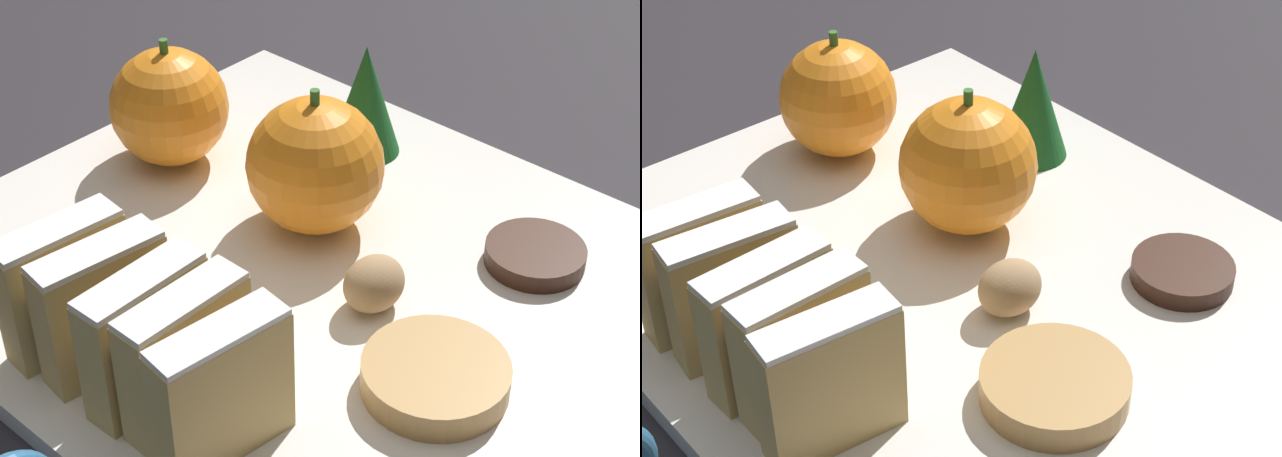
# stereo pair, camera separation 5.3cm
# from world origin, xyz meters

# --- Properties ---
(ground_plane) EXTENTS (6.00, 6.00, 0.00)m
(ground_plane) POSITION_xyz_m (0.00, 0.00, 0.00)
(ground_plane) COLOR #28262B
(serving_platter) EXTENTS (0.33, 0.40, 0.01)m
(serving_platter) POSITION_xyz_m (0.00, 0.00, 0.01)
(serving_platter) COLOR white
(serving_platter) RESTS_ON ground_plane
(stollen_slice_front) EXTENTS (0.06, 0.03, 0.07)m
(stollen_slice_front) POSITION_xyz_m (-0.11, -0.05, 0.05)
(stollen_slice_front) COLOR tan
(stollen_slice_front) RESTS_ON serving_platter
(stollen_slice_second) EXTENTS (0.06, 0.02, 0.07)m
(stollen_slice_second) POSITION_xyz_m (-0.11, -0.02, 0.05)
(stollen_slice_second) COLOR tan
(stollen_slice_second) RESTS_ON serving_platter
(stollen_slice_third) EXTENTS (0.06, 0.02, 0.07)m
(stollen_slice_third) POSITION_xyz_m (-0.11, 0.00, 0.05)
(stollen_slice_third) COLOR tan
(stollen_slice_third) RESTS_ON serving_platter
(stollen_slice_fourth) EXTENTS (0.06, 0.03, 0.07)m
(stollen_slice_fourth) POSITION_xyz_m (-0.11, 0.03, 0.05)
(stollen_slice_fourth) COLOR tan
(stollen_slice_fourth) RESTS_ON serving_platter
(stollen_slice_fifth) EXTENTS (0.06, 0.03, 0.07)m
(stollen_slice_fifth) POSITION_xyz_m (-0.11, 0.05, 0.05)
(stollen_slice_fifth) COLOR tan
(stollen_slice_fifth) RESTS_ON serving_platter
(orange_near) EXTENTS (0.07, 0.07, 0.08)m
(orange_near) POSITION_xyz_m (0.03, 0.03, 0.05)
(orange_near) COLOR orange
(orange_near) RESTS_ON serving_platter
(orange_far) EXTENTS (0.07, 0.07, 0.08)m
(orange_far) POSITION_xyz_m (0.03, 0.14, 0.05)
(orange_far) COLOR orange
(orange_far) RESTS_ON serving_platter
(walnut) EXTENTS (0.03, 0.03, 0.03)m
(walnut) POSITION_xyz_m (0.00, -0.04, 0.03)
(walnut) COLOR tan
(walnut) RESTS_ON serving_platter
(chocolate_cookie) EXTENTS (0.05, 0.05, 0.01)m
(chocolate_cookie) POSITION_xyz_m (0.08, -0.08, 0.02)
(chocolate_cookie) COLOR #381E14
(chocolate_cookie) RESTS_ON serving_platter
(gingerbread_cookie) EXTENTS (0.07, 0.07, 0.01)m
(gingerbread_cookie) POSITION_xyz_m (-0.03, -0.09, 0.02)
(gingerbread_cookie) COLOR tan
(gingerbread_cookie) RESTS_ON serving_platter
(evergreen_sprig) EXTENTS (0.04, 0.04, 0.07)m
(evergreen_sprig) POSITION_xyz_m (0.11, 0.06, 0.05)
(evergreen_sprig) COLOR #195623
(evergreen_sprig) RESTS_ON serving_platter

